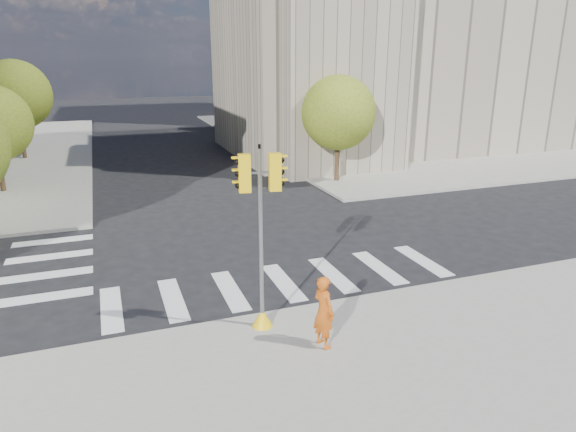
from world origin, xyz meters
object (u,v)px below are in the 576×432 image
Objects in this scene: photographer at (324,312)px; lamp_far at (255,86)px; traffic_signal at (261,253)px; lamp_near at (319,98)px.

lamp_far is at bearing -27.93° from photographer.
traffic_signal reaches higher than photographer.
traffic_signal is at bearing 24.06° from photographer.
lamp_near is 1.64× the size of traffic_signal.
traffic_signal is at bearing -117.31° from lamp_near.
lamp_near is 21.21m from traffic_signal.
traffic_signal is at bearing -106.46° from lamp_far.
lamp_near is 4.28× the size of photographer.
lamp_far reaches higher than photographer.
photographer is at bearing -112.89° from lamp_near.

